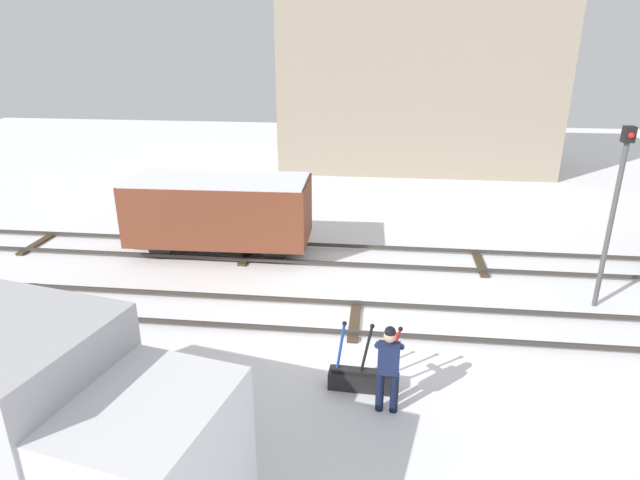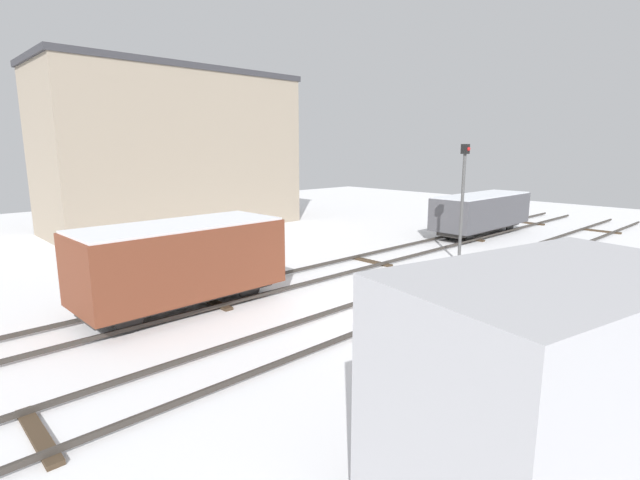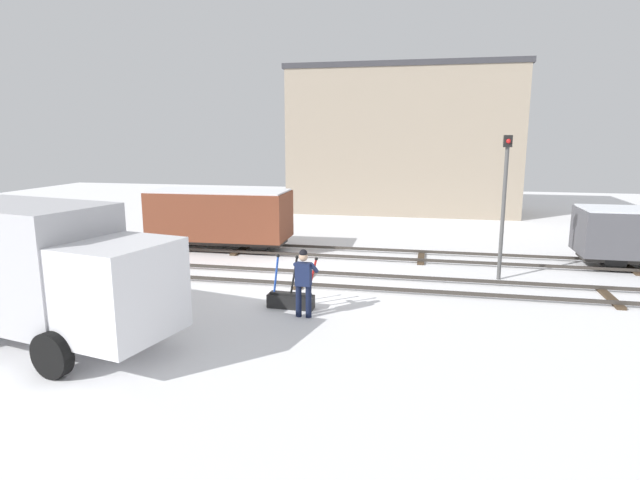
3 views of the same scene
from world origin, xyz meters
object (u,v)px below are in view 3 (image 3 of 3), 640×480
at_px(switch_lever_frame, 291,299).
at_px(signal_post, 504,194).
at_px(delivery_truck, 46,270).
at_px(rail_worker, 304,279).
at_px(freight_car_back_track, 220,216).

height_order(switch_lever_frame, signal_post, signal_post).
bearing_deg(switch_lever_frame, delivery_truck, -139.15).
bearing_deg(switch_lever_frame, signal_post, 38.44).
bearing_deg(delivery_truck, rail_worker, 42.36).
bearing_deg(signal_post, rail_worker, -138.12).
relative_size(rail_worker, freight_car_back_track, 0.32).
bearing_deg(signal_post, switch_lever_frame, -144.34).
bearing_deg(freight_car_back_track, signal_post, -14.28).
relative_size(switch_lever_frame, freight_car_back_track, 0.26).
height_order(switch_lever_frame, rail_worker, rail_worker).
height_order(signal_post, freight_car_back_track, signal_post).
bearing_deg(freight_car_back_track, delivery_truck, -90.54).
bearing_deg(freight_car_back_track, rail_worker, -55.50).
height_order(delivery_truck, signal_post, signal_post).
xyz_separation_m(rail_worker, delivery_truck, (-4.94, -2.90, 0.71)).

